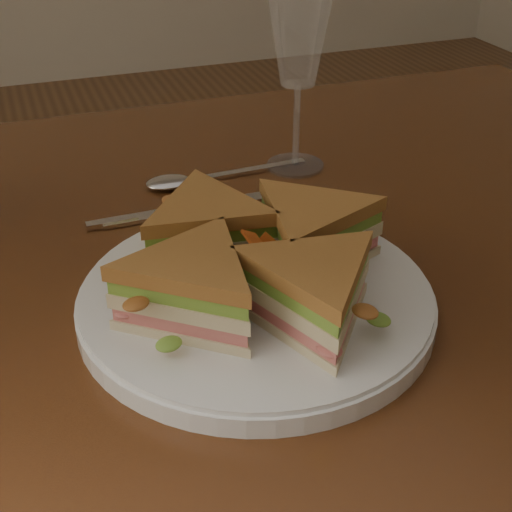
% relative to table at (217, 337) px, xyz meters
% --- Properties ---
extents(table, '(1.20, 0.80, 0.75)m').
position_rel_table_xyz_m(table, '(0.00, 0.00, 0.00)').
color(table, '#361A0C').
rests_on(table, ground).
extents(plate, '(0.28, 0.28, 0.02)m').
position_rel_table_xyz_m(plate, '(0.00, -0.10, 0.11)').
color(plate, silver).
rests_on(plate, table).
extents(sandwich_wedges, '(0.27, 0.27, 0.06)m').
position_rel_table_xyz_m(sandwich_wedges, '(0.00, -0.10, 0.14)').
color(sandwich_wedges, beige).
rests_on(sandwich_wedges, plate).
extents(crisps_mound, '(0.09, 0.09, 0.05)m').
position_rel_table_xyz_m(crisps_mound, '(0.00, -0.10, 0.14)').
color(crisps_mound, '#D3581B').
rests_on(crisps_mound, plate).
extents(spoon, '(0.18, 0.03, 0.01)m').
position_rel_table_xyz_m(spoon, '(0.02, 0.14, 0.10)').
color(spoon, silver).
rests_on(spoon, table).
extents(knife, '(0.22, 0.02, 0.00)m').
position_rel_table_xyz_m(knife, '(-0.00, 0.08, 0.10)').
color(knife, silver).
rests_on(knife, table).
extents(wine_glass, '(0.07, 0.07, 0.20)m').
position_rel_table_xyz_m(wine_glass, '(0.14, 0.15, 0.24)').
color(wine_glass, white).
rests_on(wine_glass, table).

